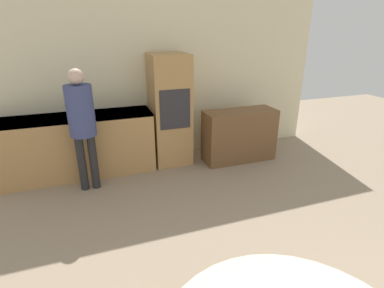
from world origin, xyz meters
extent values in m
cube|color=beige|center=(0.00, 5.39, 1.30)|extent=(6.17, 0.05, 2.60)
cube|color=tan|center=(-1.12, 5.05, 0.46)|extent=(2.22, 0.60, 0.92)
cube|color=black|center=(-1.12, 5.05, 0.91)|extent=(2.22, 0.60, 0.03)
cube|color=tan|center=(0.32, 5.06, 0.87)|extent=(0.59, 0.58, 1.74)
cube|color=#28282D|center=(0.32, 4.76, 0.96)|extent=(0.47, 0.01, 0.60)
cube|color=brown|center=(1.41, 4.73, 0.43)|extent=(1.19, 0.45, 0.85)
cylinder|color=#262628|center=(-1.07, 4.54, 0.39)|extent=(0.11, 0.11, 0.79)
cylinder|color=#262628|center=(-0.92, 4.54, 0.39)|extent=(0.11, 0.11, 0.79)
cylinder|color=#3D477A|center=(-1.00, 4.54, 1.12)|extent=(0.34, 0.34, 0.66)
sphere|color=beige|center=(-1.00, 4.54, 1.54)|extent=(0.20, 0.20, 0.20)
camera|label=1|loc=(-0.90, 0.58, 2.11)|focal=28.00mm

